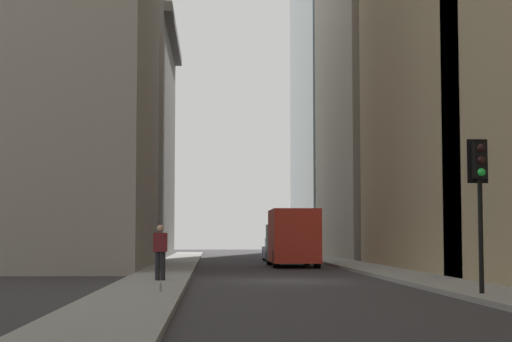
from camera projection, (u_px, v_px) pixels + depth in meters
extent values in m
plane|color=#302D30|center=(289.00, 281.00, 29.54)|extent=(135.00, 135.00, 0.00)
cube|color=gray|center=(157.00, 279.00, 29.31)|extent=(90.00, 2.20, 0.14)
cube|color=gray|center=(418.00, 279.00, 29.77)|extent=(90.00, 2.20, 0.14)
cube|color=gray|center=(402.00, 91.00, 60.09)|extent=(18.18, 10.00, 23.33)
cube|color=gray|center=(97.00, 123.00, 59.54)|extent=(17.00, 10.00, 18.63)
cube|color=slate|center=(174.00, 38.00, 60.27)|extent=(17.00, 0.50, 0.60)
cube|color=red|center=(294.00, 236.00, 42.53)|extent=(4.60, 2.25, 2.60)
cube|color=#38383D|center=(288.00, 242.00, 45.69)|extent=(1.90, 2.25, 1.90)
cube|color=black|center=(288.00, 231.00, 45.73)|extent=(1.92, 2.09, 0.64)
cylinder|color=black|center=(307.00, 257.00, 45.68)|extent=(0.88, 0.28, 0.88)
cylinder|color=black|center=(270.00, 257.00, 45.58)|extent=(0.88, 0.28, 0.88)
cylinder|color=black|center=(317.00, 259.00, 41.10)|extent=(0.88, 0.28, 0.88)
cylinder|color=black|center=(276.00, 259.00, 41.00)|extent=(0.88, 0.28, 0.88)
cube|color=navy|center=(279.00, 253.00, 52.14)|extent=(4.30, 1.78, 0.70)
cube|color=black|center=(279.00, 242.00, 51.99)|extent=(2.10, 1.58, 0.54)
cylinder|color=black|center=(289.00, 255.00, 53.51)|extent=(0.64, 0.22, 0.64)
cylinder|color=black|center=(264.00, 256.00, 53.43)|extent=(0.64, 0.22, 0.64)
cylinder|color=black|center=(293.00, 257.00, 50.82)|extent=(0.64, 0.22, 0.64)
cylinder|color=black|center=(267.00, 257.00, 50.74)|extent=(0.64, 0.22, 0.64)
cylinder|color=black|center=(481.00, 236.00, 21.15)|extent=(0.12, 0.12, 2.82)
cube|color=black|center=(479.00, 161.00, 21.29)|extent=(0.28, 0.32, 0.90)
cube|color=black|center=(477.00, 161.00, 21.45)|extent=(0.03, 0.52, 1.10)
sphere|color=black|center=(481.00, 148.00, 21.16)|extent=(0.20, 0.20, 0.20)
sphere|color=black|center=(481.00, 160.00, 21.13)|extent=(0.20, 0.20, 0.20)
sphere|color=green|center=(482.00, 172.00, 21.11)|extent=(0.20, 0.20, 0.20)
cylinder|color=black|center=(163.00, 266.00, 27.31)|extent=(0.16, 0.16, 0.90)
cylinder|color=black|center=(158.00, 266.00, 27.31)|extent=(0.16, 0.16, 0.90)
cube|color=maroon|center=(160.00, 242.00, 27.37)|extent=(0.26, 0.44, 0.60)
sphere|color=tan|center=(161.00, 228.00, 27.40)|extent=(0.22, 0.22, 0.22)
cylinder|color=#999EA3|center=(160.00, 288.00, 21.44)|extent=(0.07, 0.07, 0.20)
cylinder|color=#999EA3|center=(160.00, 283.00, 21.45)|extent=(0.03, 0.03, 0.07)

